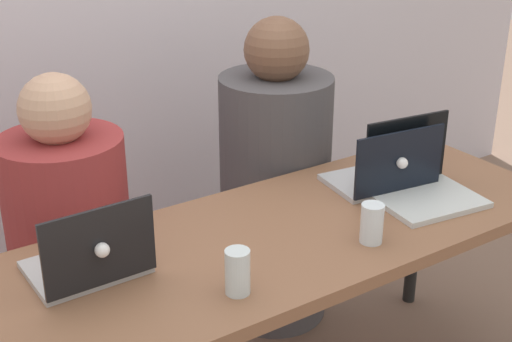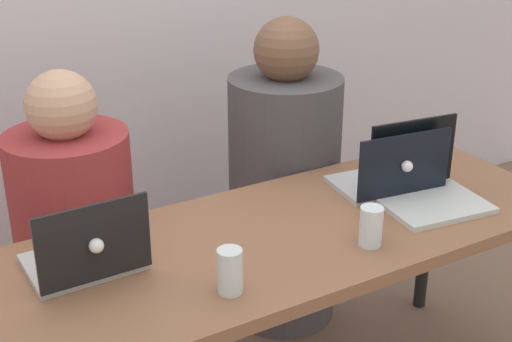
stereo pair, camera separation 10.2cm
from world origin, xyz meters
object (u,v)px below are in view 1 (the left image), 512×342
Objects in this scene: laptop_front_right at (420,181)px; laptop_back_left at (91,260)px; water_glass_left at (238,275)px; person_on_right at (275,191)px; laptop_back_right at (384,174)px; water_glass_right at (372,226)px; person_on_left at (73,259)px.

laptop_front_right reaches higher than laptop_back_left.
water_glass_left is (-0.78, -0.14, -0.00)m from laptop_front_right.
person_on_right is 0.65m from laptop_front_right.
water_glass_left is at bearing 55.14° from person_on_right.
laptop_back_right is 1.01m from laptop_back_left.
laptop_back_left is (-1.01, 0.01, 0.00)m from laptop_back_right.
laptop_back_left is 0.77m from water_glass_right.
person_on_left reaches higher than laptop_back_right.
person_on_left is 1.15m from laptop_front_right.
person_on_left is 0.80m from water_glass_left.
person_on_right is 1.00m from water_glass_left.
water_glass_left reaches higher than water_glass_right.
laptop_back_left is (-1.05, 0.12, -0.00)m from laptop_front_right.
laptop_back_left is at bearing 33.05° from person_on_right.
laptop_front_right is at bearing 134.58° from person_on_left.
person_on_left is at bearing -20.25° from laptop_back_right.
laptop_back_left is 2.48× the size of water_glass_left.
person_on_right reaches higher than laptop_back_right.
laptop_back_right is at bearing 178.86° from laptop_back_left.
person_on_left reaches higher than laptop_back_left.
laptop_back_right reaches higher than water_glass_left.
water_glass_right is (-0.33, -0.13, -0.00)m from laptop_front_right.
laptop_front_right is at bearing 117.89° from laptop_back_right.
laptop_front_right is (0.95, -0.59, 0.26)m from person_on_left.
laptop_back_right is 2.97× the size of water_glass_left.
laptop_back_left is 0.38m from water_glass_left.
person_on_left is 3.83× the size of laptop_back_left.
laptop_back_right is 0.38m from water_glass_right.
laptop_back_right is 1.20× the size of laptop_back_left.
laptop_back_left is at bearing 160.34° from water_glass_right.
person_on_left reaches higher than water_glass_right.
person_on_left is 0.94× the size of person_on_right.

